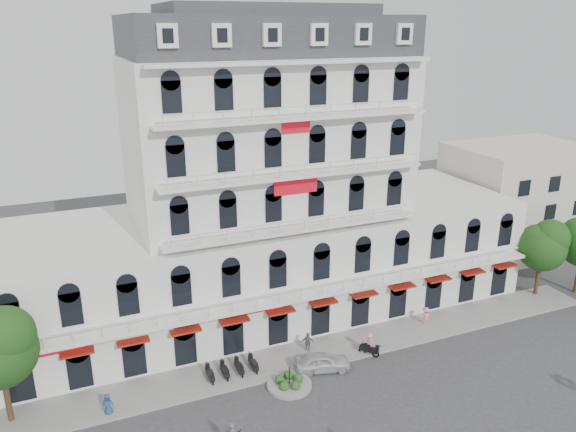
% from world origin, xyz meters
% --- Properties ---
extents(ground, '(120.00, 120.00, 0.00)m').
position_xyz_m(ground, '(0.00, 0.00, 0.00)').
color(ground, '#38383A').
rests_on(ground, ground).
extents(sidewalk, '(53.00, 4.00, 0.16)m').
position_xyz_m(sidewalk, '(0.00, 9.00, 0.08)').
color(sidewalk, gray).
rests_on(sidewalk, ground).
extents(main_building, '(45.00, 15.00, 25.80)m').
position_xyz_m(main_building, '(0.00, 18.00, 9.96)').
color(main_building, silver).
rests_on(main_building, ground).
extents(flank_building_east, '(14.00, 10.00, 12.00)m').
position_xyz_m(flank_building_east, '(30.00, 20.00, 6.00)').
color(flank_building_east, beige).
rests_on(flank_building_east, ground).
extents(traffic_island, '(3.20, 3.20, 1.60)m').
position_xyz_m(traffic_island, '(-3.00, 6.00, 0.26)').
color(traffic_island, gray).
rests_on(traffic_island, ground).
extents(parked_scooter_row, '(4.40, 1.80, 1.10)m').
position_xyz_m(parked_scooter_row, '(-6.35, 8.80, 0.00)').
color(parked_scooter_row, black).
rests_on(parked_scooter_row, ground).
extents(tree_east_inner, '(4.40, 4.37, 7.57)m').
position_xyz_m(tree_east_inner, '(24.05, 9.98, 5.21)').
color(tree_east_inner, '#382314').
rests_on(tree_east_inner, ground).
extents(parked_car, '(4.40, 2.65, 1.40)m').
position_xyz_m(parked_car, '(0.04, 6.91, 0.70)').
color(parked_car, silver).
rests_on(parked_car, ground).
extents(rider_center, '(1.25, 1.36, 1.97)m').
position_xyz_m(rider_center, '(4.21, 7.23, 1.01)').
color(rider_center, black).
rests_on(rider_center, ground).
extents(pedestrian_left, '(0.86, 0.65, 1.58)m').
position_xyz_m(pedestrian_left, '(-15.13, 7.76, 0.79)').
color(pedestrian_left, navy).
rests_on(pedestrian_left, ground).
extents(pedestrian_mid, '(1.05, 0.86, 1.67)m').
position_xyz_m(pedestrian_mid, '(0.06, 9.50, 0.84)').
color(pedestrian_mid, slate).
rests_on(pedestrian_mid, ground).
extents(pedestrian_right, '(1.13, 0.70, 1.69)m').
position_xyz_m(pedestrian_right, '(10.99, 9.35, 0.85)').
color(pedestrian_right, pink).
rests_on(pedestrian_right, ground).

